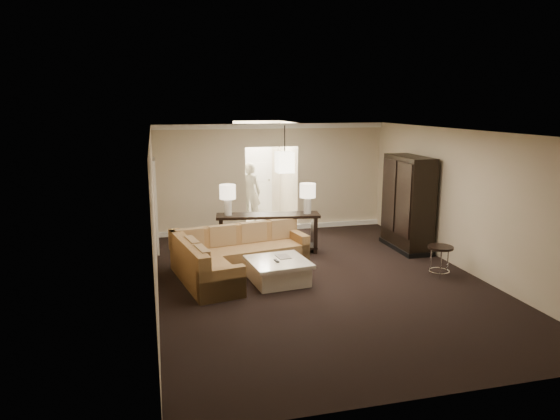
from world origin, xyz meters
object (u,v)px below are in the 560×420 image
object	(u,v)px
drink_table	(440,255)
sectional_sofa	(231,256)
coffee_table	(278,271)
armoire	(407,205)
person	(249,190)
console_table	(268,230)

from	to	relation	value
drink_table	sectional_sofa	bearing A→B (deg)	162.41
coffee_table	drink_table	distance (m)	3.15
armoire	sectional_sofa	bearing A→B (deg)	-171.14
drink_table	person	distance (m)	5.91
coffee_table	console_table	bearing A→B (deg)	82.93
coffee_table	drink_table	bearing A→B (deg)	-8.12
coffee_table	sectional_sofa	bearing A→B (deg)	134.37
armoire	person	world-z (taller)	armoire
coffee_table	person	size ratio (longest dim) A/B	0.62
sectional_sofa	console_table	bearing A→B (deg)	37.07
sectional_sofa	coffee_table	world-z (taller)	sectional_sofa
sectional_sofa	armoire	size ratio (longest dim) A/B	1.35
console_table	sectional_sofa	bearing A→B (deg)	-123.28
drink_table	person	xyz separation A→B (m)	(-2.77, 5.19, 0.52)
console_table	drink_table	xyz separation A→B (m)	(2.88, -2.35, -0.10)
console_table	drink_table	distance (m)	3.72
coffee_table	armoire	size ratio (longest dim) A/B	0.55
sectional_sofa	console_table	world-z (taller)	console_table
coffee_table	console_table	xyz separation A→B (m)	(0.24, 1.91, 0.31)
coffee_table	armoire	bearing A→B (deg)	22.97
person	drink_table	bearing A→B (deg)	128.41
sectional_sofa	person	size ratio (longest dim) A/B	1.52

